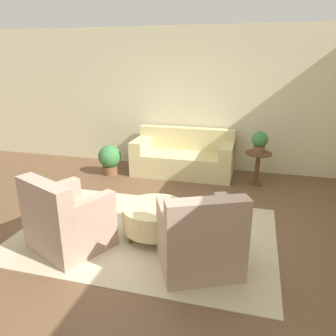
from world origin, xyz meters
The scene contains 10 objects.
ground_plane centered at (0.00, 0.00, 0.00)m, with size 16.00×16.00×0.00m, color brown.
wall_back centered at (0.00, 2.98, 1.40)m, with size 9.83×0.12×2.80m.
rug centered at (0.00, 0.00, 0.01)m, with size 3.33×2.28×0.01m.
couch centered at (-0.04, 2.46, 0.32)m, with size 1.94×0.87×0.87m.
armchair_left centered at (-0.81, -0.57, 0.36)m, with size 1.07×1.05×0.92m.
armchair_right centered at (0.81, -0.57, 0.36)m, with size 1.07×1.05×0.92m.
ottoman_table centered at (0.14, -0.03, 0.28)m, with size 0.83×0.83×0.42m.
side_table centered at (1.38, 2.23, 0.40)m, with size 0.47×0.47×0.60m.
potted_plant_on_side_table centered at (1.38, 2.23, 0.81)m, with size 0.29×0.29×0.39m.
potted_plant_floor centered at (-1.44, 2.05, 0.32)m, with size 0.45×0.45×0.59m.
Camera 1 is at (1.27, -3.63, 2.22)m, focal length 35.00 mm.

